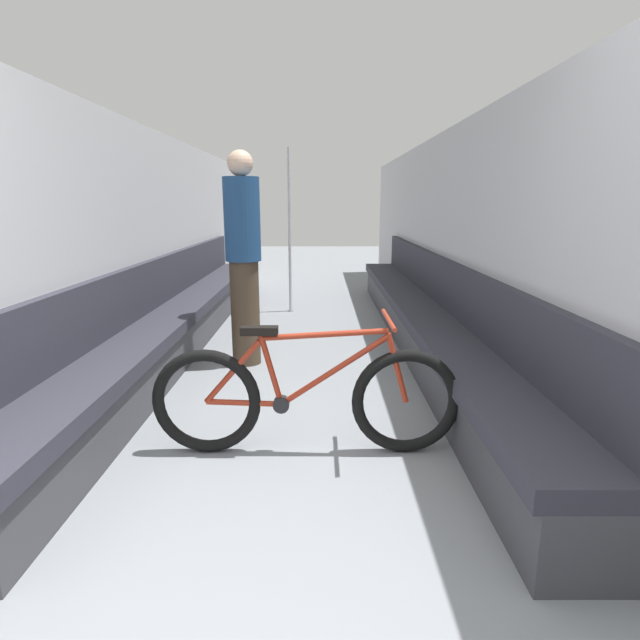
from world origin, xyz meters
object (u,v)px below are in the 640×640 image
(bench_seat_row_left, at_px, (179,319))
(grab_pole_near, at_px, (290,234))
(bicycle, at_px, (306,398))
(bench_seat_row_right, at_px, (422,319))
(passenger_standing, at_px, (243,257))

(bench_seat_row_left, relative_size, grab_pole_near, 3.13)
(bicycle, bearing_deg, bench_seat_row_right, 52.73)
(bench_seat_row_right, xyz_separation_m, grab_pole_near, (-1.37, 1.67, 0.70))
(grab_pole_near, relative_size, passenger_standing, 1.13)
(bench_seat_row_right, bearing_deg, grab_pole_near, 129.33)
(bicycle, distance_m, grab_pole_near, 3.83)
(bench_seat_row_left, relative_size, bench_seat_row_right, 1.00)
(grab_pole_near, xyz_separation_m, passenger_standing, (-0.26, -2.15, -0.06))
(bench_seat_row_left, xyz_separation_m, bicycle, (1.28, -2.08, 0.03))
(bench_seat_row_right, bearing_deg, passenger_standing, -163.85)
(bicycle, relative_size, grab_pole_near, 0.84)
(bench_seat_row_left, xyz_separation_m, bench_seat_row_right, (2.35, 0.00, 0.00))
(bench_seat_row_left, bearing_deg, grab_pole_near, 59.75)
(bench_seat_row_right, relative_size, bicycle, 3.71)
(grab_pole_near, bearing_deg, bench_seat_row_left, -120.25)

